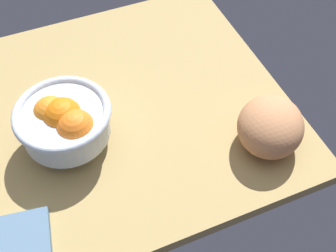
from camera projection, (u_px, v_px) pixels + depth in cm
name	position (u px, v px, depth cm)	size (l,w,h in cm)	color
ground_plane	(104.00, 116.00, 93.93)	(77.54, 65.66, 3.00)	#A48A52
fruit_bowl	(65.00, 122.00, 82.78)	(18.66, 18.66, 11.49)	silver
bread_loaf	(270.00, 126.00, 84.07)	(14.29, 12.89, 9.85)	tan
napkin_folded	(5.00, 246.00, 73.46)	(15.25, 11.11, 1.58)	slate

